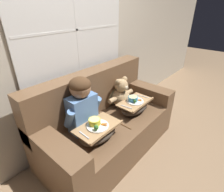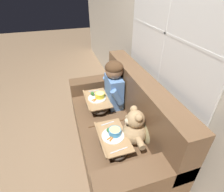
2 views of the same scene
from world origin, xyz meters
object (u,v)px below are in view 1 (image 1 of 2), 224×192
at_px(couch, 106,123).
at_px(throw_pillow_behind_teddy, 113,92).
at_px(lap_tray_teddy, 135,106).
at_px(teddy_bear, 121,94).
at_px(child_figure, 82,102).
at_px(lap_tray_child, 98,131).
at_px(throw_pillow_behind_child, 75,112).

distance_m(couch, throw_pillow_behind_teddy, 0.46).
bearing_deg(lap_tray_teddy, couch, 149.94).
height_order(throw_pillow_behind_teddy, teddy_bear, teddy_bear).
bearing_deg(child_figure, lap_tray_child, -90.13).
bearing_deg(lap_tray_child, throw_pillow_behind_teddy, 28.56).
height_order(teddy_bear, lap_tray_teddy, teddy_bear).
bearing_deg(child_figure, throw_pillow_behind_teddy, 11.91).
relative_size(throw_pillow_behind_teddy, lap_tray_teddy, 0.79).
bearing_deg(throw_pillow_behind_teddy, couch, -152.77).
relative_size(child_figure, teddy_bear, 1.40).
relative_size(couch, child_figure, 2.87).
relative_size(throw_pillow_behind_child, lap_tray_child, 0.78).
bearing_deg(couch, teddy_bear, 4.53).
xyz_separation_m(teddy_bear, lap_tray_child, (-0.67, -0.22, -0.09)).
bearing_deg(lap_tray_child, throw_pillow_behind_child, 89.92).
height_order(child_figure, lap_tray_teddy, child_figure).
bearing_deg(child_figure, couch, -5.30).
distance_m(throw_pillow_behind_child, child_figure, 0.23).
height_order(couch, throw_pillow_behind_child, couch).
bearing_deg(throw_pillow_behind_child, teddy_bear, -12.29).
distance_m(throw_pillow_behind_child, lap_tray_child, 0.38).
bearing_deg(lap_tray_teddy, throw_pillow_behind_teddy, 89.87).
height_order(couch, teddy_bear, couch).
height_order(couch, throw_pillow_behind_teddy, couch).
distance_m(throw_pillow_behind_child, throw_pillow_behind_teddy, 0.67).
height_order(child_figure, teddy_bear, child_figure).
xyz_separation_m(throw_pillow_behind_teddy, lap_tray_teddy, (-0.00, -0.37, -0.08)).
relative_size(couch, lap_tray_child, 3.83).
xyz_separation_m(throw_pillow_behind_child, child_figure, (-0.00, -0.14, 0.18)).
relative_size(throw_pillow_behind_child, lap_tray_teddy, 0.78).
bearing_deg(lap_tray_teddy, lap_tray_child, 179.94).
relative_size(child_figure, lap_tray_child, 1.33).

